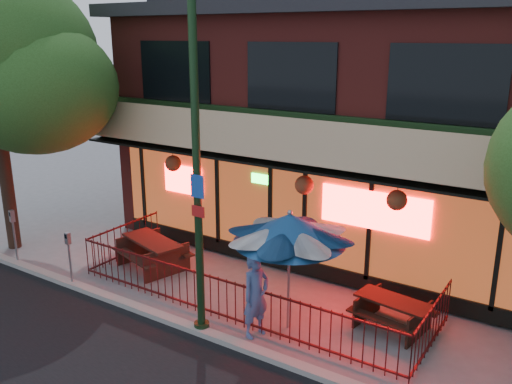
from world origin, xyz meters
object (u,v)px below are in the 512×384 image
picnic_table_right (393,309)px  parking_meter_far (13,228)px  picnic_table_left (153,249)px  parking_meter_near (69,250)px  street_light (197,186)px  patio_umbrella (290,228)px  pedestrian (256,295)px

picnic_table_right → parking_meter_far: (-9.61, -2.28, 0.59)m
picnic_table_left → parking_meter_near: bearing=-115.5°
street_light → parking_meter_far: bearing=180.0°
patio_umbrella → parking_meter_near: (-5.44, -1.18, -1.29)m
picnic_table_right → pedestrian: 2.92m
picnic_table_right → parking_meter_far: bearing=-166.6°
picnic_table_right → patio_umbrella: patio_umbrella is taller
street_light → patio_umbrella: (1.44, 1.10, -0.91)m
picnic_table_left → pedestrian: (4.12, -1.33, 0.37)m
picnic_table_left → pedestrian: size_ratio=1.22×
parking_meter_near → patio_umbrella: bearing=12.2°
parking_meter_far → patio_umbrella: bearing=8.1°
pedestrian → parking_meter_near: (-5.02, -0.58, 0.05)m
parking_meter_near → parking_meter_far: (-2.32, 0.08, 0.08)m
picnic_table_right → patio_umbrella: 2.84m
street_light → picnic_table_left: (-3.09, 1.83, -2.63)m
parking_meter_near → picnic_table_right: bearing=18.0°
parking_meter_far → picnic_table_left: bearing=29.5°
picnic_table_left → parking_meter_far: 3.75m
street_light → patio_umbrella: size_ratio=2.67×
picnic_table_right → parking_meter_near: (-7.29, -2.36, 0.51)m
patio_umbrella → pedestrian: (-0.42, -0.60, -1.35)m
street_light → picnic_table_left: size_ratio=3.21×
street_light → pedestrian: size_ratio=3.93×
street_light → pedestrian: 2.53m
street_light → picnic_table_right: size_ratio=4.11×
picnic_table_left → picnic_table_right: (6.38, 0.45, -0.09)m
patio_umbrella → parking_meter_far: size_ratio=1.72×
picnic_table_right → street_light: bearing=-145.2°
picnic_table_left → picnic_table_right: bearing=4.1°
street_light → patio_umbrella: 2.03m
picnic_table_right → parking_meter_far: size_ratio=1.12×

